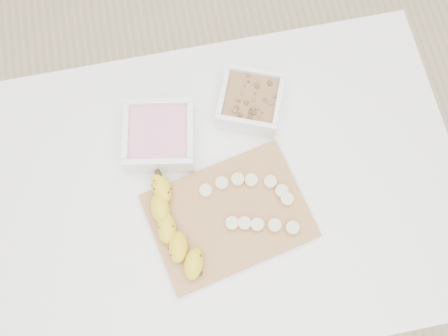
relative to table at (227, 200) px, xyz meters
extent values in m
plane|color=#C6AD89|center=(0.00, 0.00, -0.65)|extent=(3.50, 3.50, 0.00)
cube|color=white|center=(0.00, 0.00, 0.08)|extent=(1.00, 0.70, 0.04)
cylinder|color=white|center=(0.44, -0.29, -0.30)|extent=(0.05, 0.05, 0.71)
cylinder|color=white|center=(-0.44, 0.29, -0.30)|extent=(0.05, 0.05, 0.71)
cylinder|color=white|center=(0.44, 0.29, -0.30)|extent=(0.05, 0.05, 0.71)
cube|color=white|center=(-0.12, 0.13, 0.13)|extent=(0.17, 0.17, 0.07)
cube|color=pink|center=(-0.12, 0.13, 0.13)|extent=(0.14, 0.14, 0.04)
cube|color=white|center=(0.09, 0.18, 0.13)|extent=(0.17, 0.17, 0.06)
cube|color=olive|center=(0.09, 0.18, 0.13)|extent=(0.14, 0.14, 0.03)
cube|color=#BD804A|center=(-0.01, -0.06, 0.10)|extent=(0.35, 0.28, 0.01)
cylinder|color=beige|center=(-0.04, 0.00, 0.12)|extent=(0.03, 0.03, 0.01)
cylinder|color=beige|center=(-0.01, 0.01, 0.12)|extent=(0.03, 0.03, 0.01)
cylinder|color=beige|center=(0.03, 0.01, 0.12)|extent=(0.03, 0.03, 0.01)
cylinder|color=beige|center=(0.05, 0.00, 0.12)|extent=(0.03, 0.03, 0.01)
cylinder|color=beige|center=(0.09, -0.01, 0.12)|extent=(0.03, 0.03, 0.01)
cylinder|color=beige|center=(0.11, -0.03, 0.12)|extent=(0.03, 0.03, 0.01)
cylinder|color=beige|center=(0.12, -0.05, 0.12)|extent=(0.03, 0.03, 0.01)
cylinder|color=beige|center=(0.00, -0.08, 0.12)|extent=(0.03, 0.03, 0.01)
cylinder|color=beige|center=(0.02, -0.08, 0.12)|extent=(0.03, 0.03, 0.01)
cylinder|color=beige|center=(0.04, -0.09, 0.12)|extent=(0.03, 0.03, 0.01)
cylinder|color=beige|center=(0.08, -0.10, 0.12)|extent=(0.03, 0.03, 0.01)
cylinder|color=beige|center=(0.11, -0.11, 0.12)|extent=(0.03, 0.03, 0.01)
camera|label=1|loc=(-0.06, -0.26, 1.12)|focal=40.00mm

